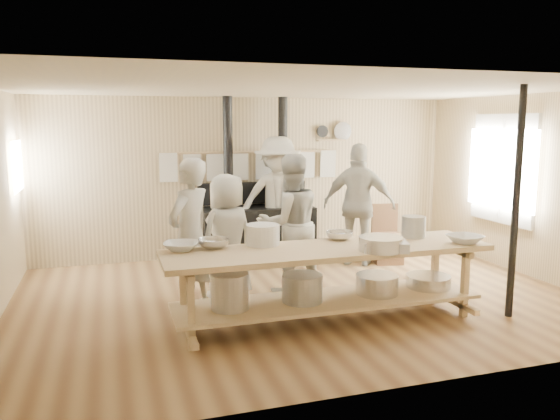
{
  "coord_description": "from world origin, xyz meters",
  "views": [
    {
      "loc": [
        -2.24,
        -6.27,
        2.18
      ],
      "look_at": [
        -0.21,
        0.2,
        1.1
      ],
      "focal_mm": 35.0,
      "sensor_mm": 36.0,
      "label": 1
    }
  ],
  "objects_px": {
    "cook_far_left": "(190,235)",
    "roasting_pan": "(385,246)",
    "cook_center": "(228,237)",
    "cook_left": "(290,224)",
    "cook_right": "(359,205)",
    "prep_table": "(327,277)",
    "stove": "(257,227)",
    "chair": "(387,245)",
    "cook_by_window": "(278,199)"
  },
  "relations": [
    {
      "from": "cook_right",
      "to": "stove",
      "type": "bearing_deg",
      "value": 4.69
    },
    {
      "from": "cook_left",
      "to": "stove",
      "type": "bearing_deg",
      "value": -93.82
    },
    {
      "from": "cook_center",
      "to": "chair",
      "type": "bearing_deg",
      "value": 175.73
    },
    {
      "from": "prep_table",
      "to": "chair",
      "type": "height_order",
      "value": "chair"
    },
    {
      "from": "prep_table",
      "to": "stove",
      "type": "bearing_deg",
      "value": 89.96
    },
    {
      "from": "cook_left",
      "to": "cook_right",
      "type": "bearing_deg",
      "value": -148.09
    },
    {
      "from": "prep_table",
      "to": "cook_far_left",
      "type": "bearing_deg",
      "value": 147.92
    },
    {
      "from": "stove",
      "to": "cook_center",
      "type": "xyz_separation_m",
      "value": [
        -0.86,
        -1.83,
        0.27
      ]
    },
    {
      "from": "prep_table",
      "to": "cook_center",
      "type": "distance_m",
      "value": 1.49
    },
    {
      "from": "stove",
      "to": "chair",
      "type": "distance_m",
      "value": 2.1
    },
    {
      "from": "prep_table",
      "to": "cook_by_window",
      "type": "relative_size",
      "value": 1.82
    },
    {
      "from": "cook_left",
      "to": "roasting_pan",
      "type": "distance_m",
      "value": 1.62
    },
    {
      "from": "cook_far_left",
      "to": "cook_by_window",
      "type": "xyz_separation_m",
      "value": [
        1.68,
        1.99,
        0.09
      ]
    },
    {
      "from": "cook_right",
      "to": "cook_by_window",
      "type": "height_order",
      "value": "cook_by_window"
    },
    {
      "from": "cook_right",
      "to": "cook_center",
      "type": "bearing_deg",
      "value": 58.72
    },
    {
      "from": "stove",
      "to": "roasting_pan",
      "type": "relative_size",
      "value": 5.58
    },
    {
      "from": "prep_table",
      "to": "cook_far_left",
      "type": "xyz_separation_m",
      "value": [
        -1.37,
        0.86,
        0.38
      ]
    },
    {
      "from": "roasting_pan",
      "to": "cook_right",
      "type": "bearing_deg",
      "value": 70.24
    },
    {
      "from": "cook_right",
      "to": "roasting_pan",
      "type": "height_order",
      "value": "cook_right"
    },
    {
      "from": "cook_left",
      "to": "cook_center",
      "type": "xyz_separation_m",
      "value": [
        -0.83,
        -0.01,
        -0.12
      ]
    },
    {
      "from": "cook_center",
      "to": "roasting_pan",
      "type": "xyz_separation_m",
      "value": [
        1.37,
        -1.51,
        0.12
      ]
    },
    {
      "from": "cook_center",
      "to": "roasting_pan",
      "type": "distance_m",
      "value": 2.05
    },
    {
      "from": "stove",
      "to": "cook_center",
      "type": "height_order",
      "value": "stove"
    },
    {
      "from": "stove",
      "to": "roasting_pan",
      "type": "xyz_separation_m",
      "value": [
        0.51,
        -3.35,
        0.38
      ]
    },
    {
      "from": "cook_far_left",
      "to": "chair",
      "type": "xyz_separation_m",
      "value": [
        3.29,
        1.32,
        -0.63
      ]
    },
    {
      "from": "stove",
      "to": "cook_by_window",
      "type": "distance_m",
      "value": 0.59
    },
    {
      "from": "cook_by_window",
      "to": "stove",
      "type": "bearing_deg",
      "value": 159.39
    },
    {
      "from": "cook_right",
      "to": "chair",
      "type": "distance_m",
      "value": 0.84
    },
    {
      "from": "stove",
      "to": "cook_right",
      "type": "distance_m",
      "value": 1.69
    },
    {
      "from": "cook_by_window",
      "to": "cook_right",
      "type": "bearing_deg",
      "value": -22.8
    },
    {
      "from": "cook_right",
      "to": "prep_table",
      "type": "bearing_deg",
      "value": 91.88
    },
    {
      "from": "cook_center",
      "to": "cook_right",
      "type": "bearing_deg",
      "value": 179.94
    },
    {
      "from": "prep_table",
      "to": "cook_right",
      "type": "xyz_separation_m",
      "value": [
        1.42,
        2.2,
        0.42
      ]
    },
    {
      "from": "cook_center",
      "to": "chair",
      "type": "height_order",
      "value": "cook_center"
    },
    {
      "from": "cook_far_left",
      "to": "roasting_pan",
      "type": "relative_size",
      "value": 3.86
    },
    {
      "from": "cook_left",
      "to": "roasting_pan",
      "type": "xyz_separation_m",
      "value": [
        0.55,
        -1.52,
        0.0
      ]
    },
    {
      "from": "prep_table",
      "to": "roasting_pan",
      "type": "distance_m",
      "value": 0.72
    },
    {
      "from": "cook_center",
      "to": "cook_left",
      "type": "bearing_deg",
      "value": 156.73
    },
    {
      "from": "cook_right",
      "to": "roasting_pan",
      "type": "relative_size",
      "value": 4.05
    },
    {
      "from": "cook_center",
      "to": "cook_right",
      "type": "xyz_separation_m",
      "value": [
        2.28,
        1.01,
        0.16
      ]
    },
    {
      "from": "cook_by_window",
      "to": "cook_far_left",
      "type": "bearing_deg",
      "value": -122.46
    },
    {
      "from": "prep_table",
      "to": "cook_far_left",
      "type": "distance_m",
      "value": 1.66
    },
    {
      "from": "cook_center",
      "to": "prep_table",
      "type": "bearing_deg",
      "value": 102.05
    },
    {
      "from": "roasting_pan",
      "to": "cook_by_window",
      "type": "bearing_deg",
      "value": 93.61
    },
    {
      "from": "cook_left",
      "to": "cook_center",
      "type": "height_order",
      "value": "cook_left"
    },
    {
      "from": "stove",
      "to": "cook_far_left",
      "type": "relative_size",
      "value": 1.45
    },
    {
      "from": "prep_table",
      "to": "roasting_pan",
      "type": "xyz_separation_m",
      "value": [
        0.51,
        -0.33,
        0.38
      ]
    },
    {
      "from": "cook_center",
      "to": "roasting_pan",
      "type": "height_order",
      "value": "cook_center"
    },
    {
      "from": "cook_left",
      "to": "cook_by_window",
      "type": "bearing_deg",
      "value": -104.5
    },
    {
      "from": "cook_left",
      "to": "chair",
      "type": "relative_size",
      "value": 1.97
    }
  ]
}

